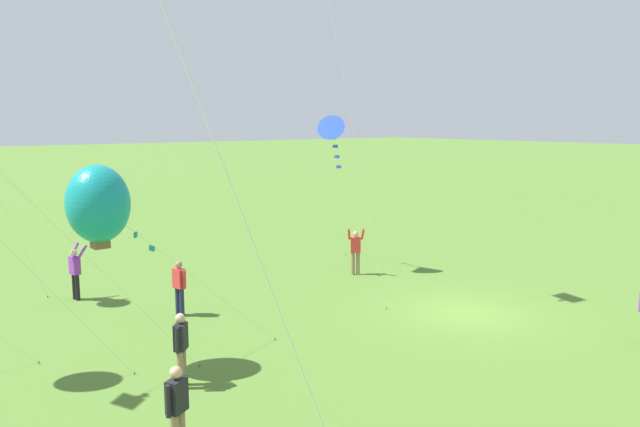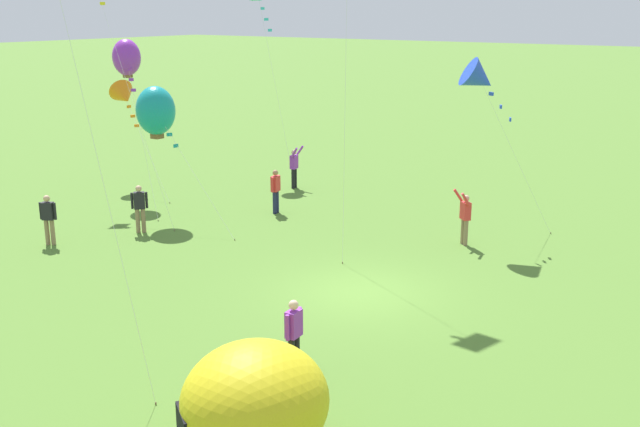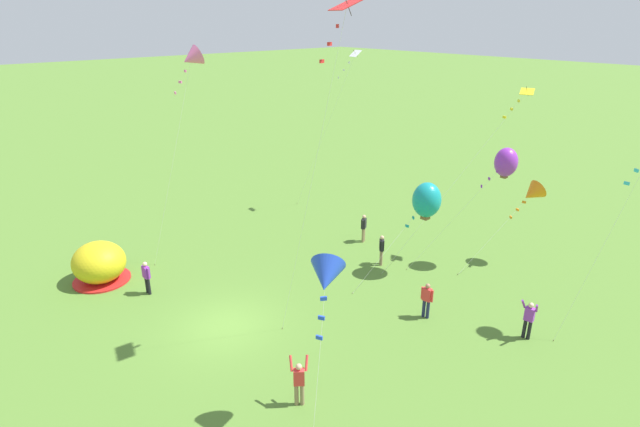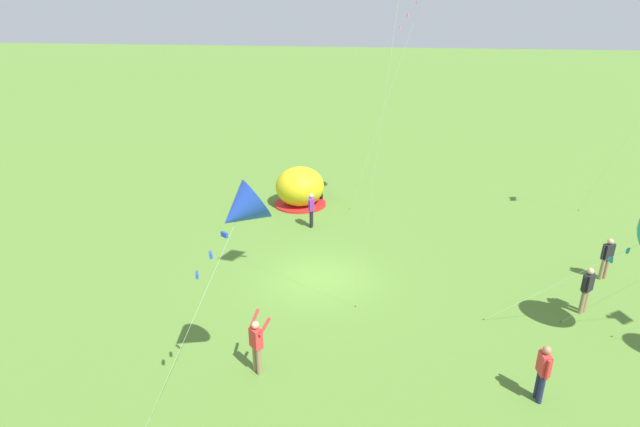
# 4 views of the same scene
# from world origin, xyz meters

# --- Properties ---
(ground_plane) EXTENTS (300.00, 300.00, 0.00)m
(ground_plane) POSITION_xyz_m (0.00, 0.00, 0.00)
(ground_plane) COLOR #517A2D
(person_near_tent) EXTENTS (0.58, 0.31, 1.72)m
(person_near_tent) POSITION_xyz_m (5.35, 7.11, 0.96)
(person_near_tent) COLOR #1E2347
(person_near_tent) RESTS_ON ground
(person_far_back) EXTENTS (0.39, 0.53, 1.72)m
(person_far_back) POSITION_xyz_m (-2.18, 10.89, 0.96)
(person_far_back) COLOR #8C7251
(person_far_back) RESTS_ON ground
(person_flying_kite) EXTENTS (0.68, 0.72, 1.89)m
(person_flying_kite) POSITION_xyz_m (5.79, -0.59, 1.00)
(person_flying_kite) COLOR #8C7251
(person_flying_kite) RESTS_ON ground
(person_arms_raised) EXTENTS (0.67, 0.53, 1.89)m
(person_arms_raised) POSITION_xyz_m (9.13, 9.01, 1.00)
(person_arms_raised) COLOR black
(person_arms_raised) RESTS_ON ground
(person_watching_sky) EXTENTS (0.45, 0.44, 1.72)m
(person_watching_sky) POSITION_xyz_m (0.54, 9.45, 0.96)
(person_watching_sky) COLOR #8C7251
(person_watching_sky) RESTS_ON ground
(kite_blue) EXTENTS (2.63, 3.14, 6.17)m
(kite_blue) POSITION_xyz_m (6.91, -0.38, 5.46)
(kite_blue) COLOR silver
(kite_blue) RESTS_ON ground
(kite_teal) EXTENTS (1.52, 5.12, 4.97)m
(kite_teal) POSITION_xyz_m (2.49, 10.45, 4.05)
(kite_teal) COLOR silver
(kite_teal) RESTS_ON ground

